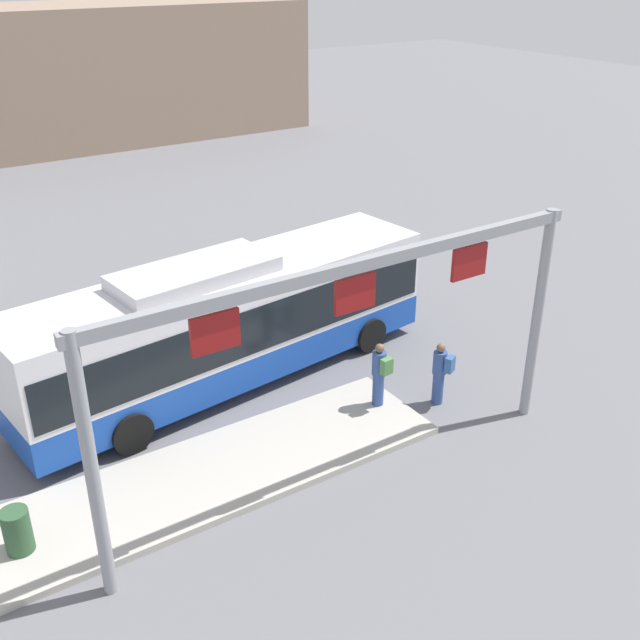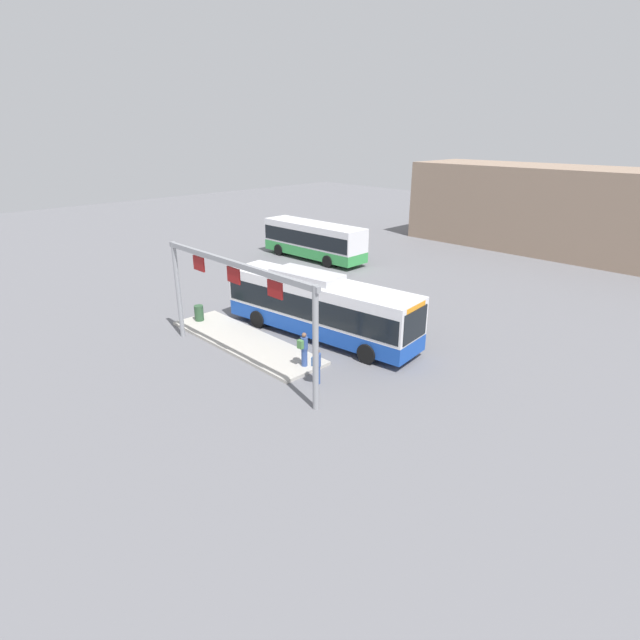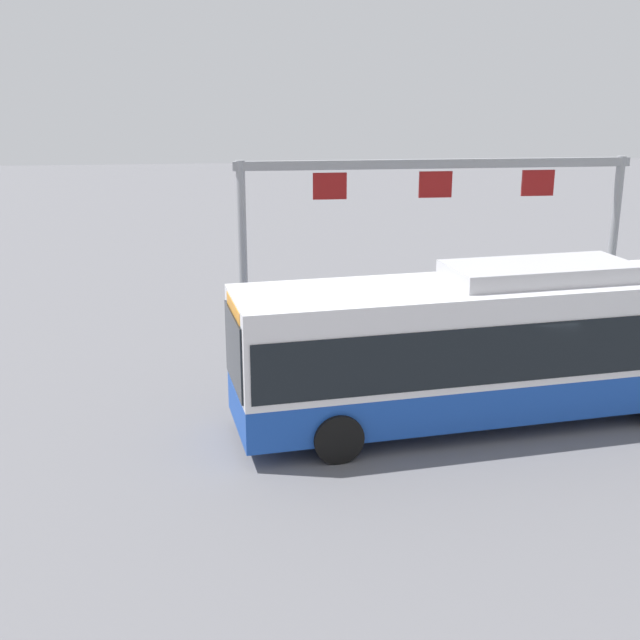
% 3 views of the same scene
% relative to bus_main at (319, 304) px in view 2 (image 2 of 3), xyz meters
% --- Properties ---
extents(ground_plane, '(120.00, 120.00, 0.00)m').
position_rel_bus_main_xyz_m(ground_plane, '(0.01, 0.00, -1.81)').
color(ground_plane, slate).
extents(platform_curb, '(10.00, 2.80, 0.16)m').
position_rel_bus_main_xyz_m(platform_curb, '(-2.06, -3.49, -1.73)').
color(platform_curb, '#B2ADA3').
rests_on(platform_curb, ground).
extents(bus_main, '(11.61, 3.87, 3.46)m').
position_rel_bus_main_xyz_m(bus_main, '(0.00, 0.00, 0.00)').
color(bus_main, '#1947AD').
rests_on(bus_main, ground).
extents(bus_background_left, '(10.04, 2.90, 3.10)m').
position_rel_bus_main_xyz_m(bus_background_left, '(-12.60, 11.60, -0.04)').
color(bus_background_left, green).
rests_on(bus_background_left, ground).
extents(person_boarding, '(0.50, 0.60, 1.67)m').
position_rel_bus_main_xyz_m(person_boarding, '(3.82, -3.87, -0.92)').
color(person_boarding, '#334C8C').
rests_on(person_boarding, ground).
extents(person_waiting_near, '(0.37, 0.55, 1.67)m').
position_rel_bus_main_xyz_m(person_waiting_near, '(2.37, -3.30, -0.76)').
color(person_waiting_near, '#334C8C').
rests_on(person_waiting_near, platform_curb).
extents(platform_sign_gantry, '(10.83, 0.24, 5.20)m').
position_rel_bus_main_xyz_m(platform_sign_gantry, '(0.08, -5.35, 2.02)').
color(platform_sign_gantry, gray).
rests_on(platform_sign_gantry, ground).
extents(station_building, '(31.49, 8.00, 7.48)m').
position_rel_bus_main_xyz_m(station_building, '(2.93, 29.53, 1.93)').
color(station_building, gray).
rests_on(station_building, ground).
extents(trash_bin, '(0.52, 0.52, 0.90)m').
position_rel_bus_main_xyz_m(trash_bin, '(-6.24, -3.63, -1.20)').
color(trash_bin, '#2D5133').
rests_on(trash_bin, platform_curb).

